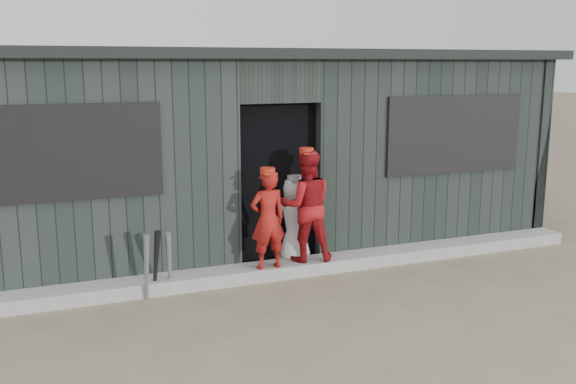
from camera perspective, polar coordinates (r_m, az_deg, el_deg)
name	(u,v)px	position (r m, az deg, el deg)	size (l,w,h in m)	color
ground	(360,334)	(6.10, 6.41, -12.41)	(80.00, 80.00, 0.00)	#70624D
curb	(287,268)	(7.61, -0.06, -6.81)	(8.00, 0.36, 0.15)	#969691
bat_left	(147,267)	(6.87, -12.46, -6.54)	(0.07, 0.07, 0.74)	gray
bat_mid	(169,262)	(7.05, -10.51, -6.12)	(0.07, 0.07, 0.72)	gray
bat_right	(156,263)	(7.01, -11.66, -6.16)	(0.07, 0.07, 0.74)	black
player_red_left	(268,220)	(7.25, -1.81, -2.46)	(0.41, 0.27, 1.14)	maroon
player_red_right	(306,206)	(7.53, 1.62, -1.22)	(0.64, 0.50, 1.32)	maroon
player_grey_back	(294,222)	(7.81, 0.54, -2.68)	(0.54, 0.35, 1.11)	silver
dugout	(243,149)	(8.90, -4.07, 3.83)	(8.30, 3.30, 2.62)	black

